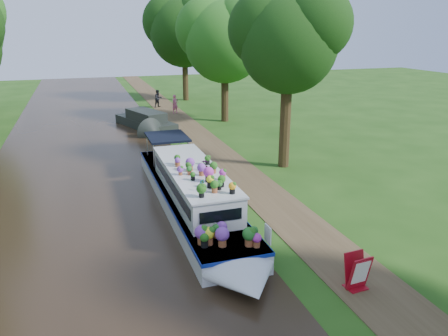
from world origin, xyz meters
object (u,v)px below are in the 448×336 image
second_boat (146,121)px  pedestrian_pink (175,104)px  pedestrian_dark (158,99)px  plant_boat (194,193)px  sandwich_board (357,273)px

second_boat → pedestrian_pink: bearing=37.4°
pedestrian_dark → pedestrian_pink: bearing=-100.3°
pedestrian_pink → pedestrian_dark: bearing=82.7°
plant_boat → sandwich_board: 7.19m
plant_boat → sandwich_board: bearing=-65.0°
second_boat → sandwich_board: second_boat is taller
second_boat → pedestrian_pink: (3.23, 5.07, 0.28)m
plant_boat → second_boat: (0.50, 15.77, -0.32)m
second_boat → pedestrian_dark: size_ratio=4.53×
plant_boat → pedestrian_dark: plant_boat is taller
plant_boat → second_boat: 15.78m
second_boat → sandwich_board: (2.53, -22.27, -0.03)m
sandwich_board → pedestrian_dark: pedestrian_dark is taller
sandwich_board → pedestrian_dark: size_ratio=0.66×
pedestrian_dark → plant_boat: bearing=-121.6°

